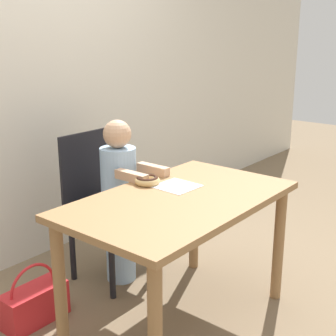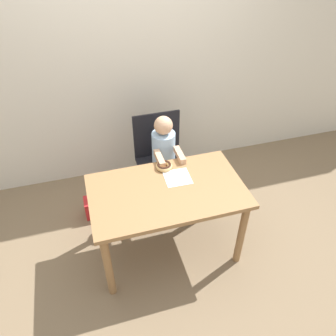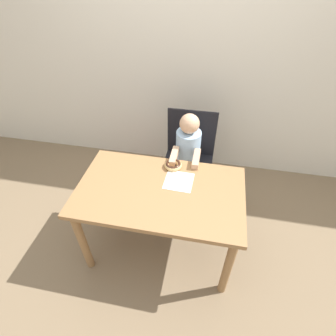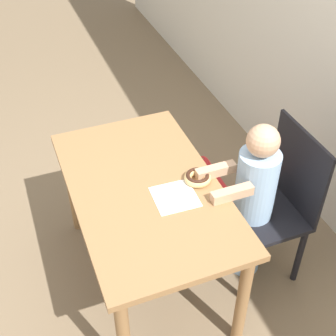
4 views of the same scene
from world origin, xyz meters
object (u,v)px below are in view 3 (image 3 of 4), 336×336
at_px(donut, 173,165).
at_px(handbag, 128,183).
at_px(chair, 189,158).
at_px(child_figure, 187,163).

height_order(donut, handbag, donut).
distance_m(chair, child_figure, 0.13).
distance_m(chair, handbag, 0.72).
distance_m(child_figure, donut, 0.37).
distance_m(chair, donut, 0.49).
bearing_deg(child_figure, chair, 90.00).
bearing_deg(handbag, child_figure, -3.69).
xyz_separation_m(child_figure, handbag, (-0.61, 0.04, -0.41)).
height_order(child_figure, donut, child_figure).
height_order(chair, donut, chair).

